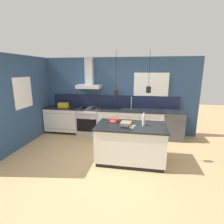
# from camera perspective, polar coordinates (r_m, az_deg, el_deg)

# --- Properties ---
(ground_plane) EXTENTS (16.00, 16.00, 0.00)m
(ground_plane) POSITION_cam_1_polar(r_m,az_deg,el_deg) (4.59, -3.74, -14.86)
(ground_plane) COLOR tan
(ground_plane) RESTS_ON ground
(wall_back) EXTENTS (5.60, 2.09, 2.60)m
(wall_back) POSITION_cam_1_polar(r_m,az_deg,el_deg) (6.07, 0.11, 5.71)
(wall_back) COLOR navy
(wall_back) RESTS_ON ground_plane
(wall_left) EXTENTS (0.08, 3.80, 2.60)m
(wall_left) POSITION_cam_1_polar(r_m,az_deg,el_deg) (5.81, -26.24, 3.45)
(wall_left) COLOR navy
(wall_left) RESTS_ON ground_plane
(counter_run_left) EXTENTS (1.18, 0.64, 0.91)m
(counter_run_left) POSITION_cam_1_polar(r_m,az_deg,el_deg) (6.49, -15.68, -2.35)
(counter_run_left) COLOR black
(counter_run_left) RESTS_ON ground_plane
(counter_run_sink) EXTENTS (2.10, 0.64, 1.30)m
(counter_run_sink) POSITION_cam_1_polar(r_m,az_deg,el_deg) (5.88, 6.08, -3.54)
(counter_run_sink) COLOR black
(counter_run_sink) RESTS_ON ground_plane
(oven_range) EXTENTS (0.78, 0.66, 0.91)m
(oven_range) POSITION_cam_1_polar(r_m,az_deg,el_deg) (6.13, -7.44, -2.93)
(oven_range) COLOR #B5B5BA
(oven_range) RESTS_ON ground_plane
(dishwasher) EXTENTS (0.63, 0.65, 0.91)m
(dishwasher) POSITION_cam_1_polar(r_m,az_deg,el_deg) (5.96, 19.24, -4.09)
(dishwasher) COLOR #4C4C51
(dishwasher) RESTS_ON ground_plane
(kitchen_island) EXTENTS (1.64, 0.98, 0.91)m
(kitchen_island) POSITION_cam_1_polar(r_m,az_deg,el_deg) (4.33, 6.08, -10.01)
(kitchen_island) COLOR black
(kitchen_island) RESTS_ON ground_plane
(bottle_on_island) EXTENTS (0.07, 0.07, 0.33)m
(bottle_on_island) POSITION_cam_1_polar(r_m,az_deg,el_deg) (4.14, 10.27, -2.58)
(bottle_on_island) COLOR silver
(bottle_on_island) RESTS_ON kitchen_island
(book_stack) EXTENTS (0.28, 0.34, 0.09)m
(book_stack) POSITION_cam_1_polar(r_m,az_deg,el_deg) (4.08, 4.54, -3.94)
(book_stack) COLOR #B2332D
(book_stack) RESTS_ON kitchen_island
(red_supply_box) EXTENTS (0.22, 0.16, 0.09)m
(red_supply_box) POSITION_cam_1_polar(r_m,az_deg,el_deg) (4.36, 0.44, -2.80)
(red_supply_box) COLOR red
(red_supply_box) RESTS_ON kitchen_island
(paper_pile) EXTENTS (0.37, 0.32, 0.01)m
(paper_pile) POSITION_cam_1_polar(r_m,az_deg,el_deg) (4.10, 5.11, -4.58)
(paper_pile) COLOR silver
(paper_pile) RESTS_ON kitchen_island
(yellow_toolbox) EXTENTS (0.34, 0.18, 0.19)m
(yellow_toolbox) POSITION_cam_1_polar(r_m,az_deg,el_deg) (6.34, -15.58, 2.22)
(yellow_toolbox) COLOR gold
(yellow_toolbox) RESTS_ON counter_run_left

